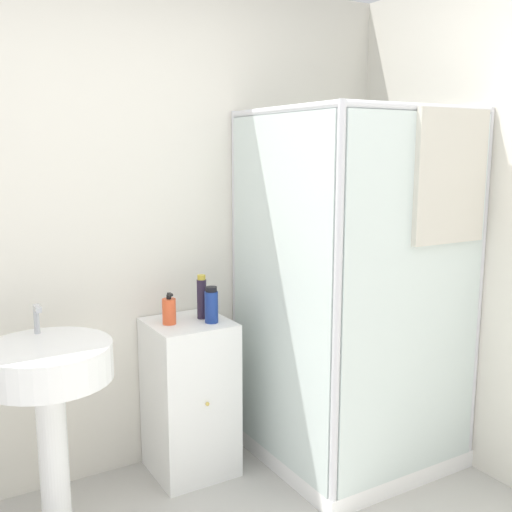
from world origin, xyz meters
name	(u,v)px	position (x,y,z in m)	size (l,w,h in m)	color
wall_back	(96,233)	(0.00, 1.70, 1.25)	(6.40, 0.06, 2.50)	silver
shower_enclosure	(352,373)	(1.15, 1.12, 0.50)	(0.94, 0.97, 1.85)	white
vanity_cabinet	(190,397)	(0.38, 1.47, 0.40)	(0.40, 0.41, 0.80)	white
sink	(49,383)	(-0.35, 1.26, 0.70)	(0.53, 0.53, 0.99)	white
soap_dispenser	(169,311)	(0.28, 1.48, 0.87)	(0.07, 0.07, 0.16)	#E5562D
shampoo_bottle_tall_black	(202,297)	(0.46, 1.48, 0.91)	(0.05, 0.05, 0.23)	#281E33
shampoo_bottle_blue	(211,305)	(0.47, 1.39, 0.89)	(0.07, 0.07, 0.18)	navy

